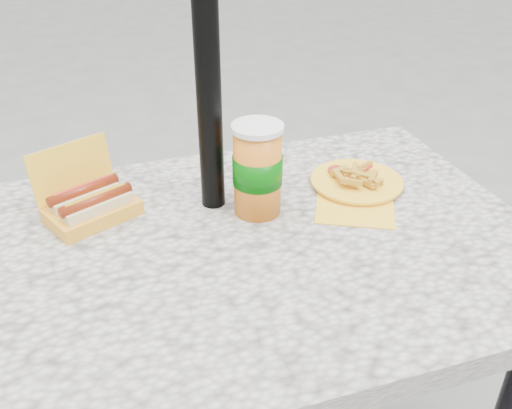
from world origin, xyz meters
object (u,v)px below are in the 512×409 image
object	(u,v)px
umbrella_pole	(206,41)
fries_plate	(356,182)
hotdog_box	(90,204)
soda_cup	(257,169)

from	to	relation	value
umbrella_pole	fries_plate	distance (m)	0.47
fries_plate	umbrella_pole	bearing A→B (deg)	174.42
hotdog_box	soda_cup	xyz separation A→B (m)	(0.33, -0.08, 0.07)
hotdog_box	fries_plate	xyz separation A→B (m)	(0.58, -0.06, -0.02)
soda_cup	hotdog_box	bearing A→B (deg)	165.76
hotdog_box	fries_plate	distance (m)	0.58
umbrella_pole	soda_cup	world-z (taller)	umbrella_pole
umbrella_pole	fries_plate	bearing A→B (deg)	-5.58
umbrella_pole	soda_cup	bearing A→B (deg)	-36.87
umbrella_pole	soda_cup	size ratio (longest dim) A/B	11.23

